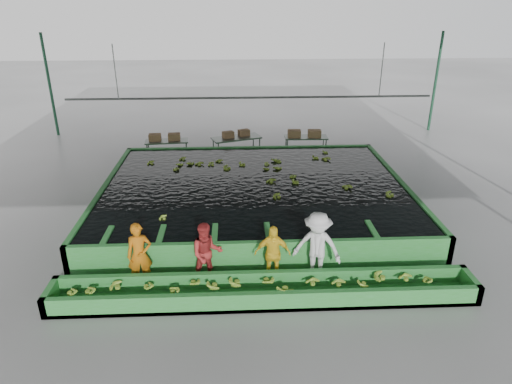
{
  "coord_description": "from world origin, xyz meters",
  "views": [
    {
      "loc": [
        -0.62,
        -12.46,
        6.63
      ],
      "look_at": [
        0.0,
        0.5,
        1.0
      ],
      "focal_mm": 32.0,
      "sensor_mm": 36.0,
      "label": 1
    }
  ],
  "objects_px": {
    "flotation_tank": "(255,195)",
    "packing_table_left": "(167,150)",
    "worker_c": "(272,254)",
    "worker_b": "(207,254)",
    "worker_a": "(140,255)",
    "box_stack_mid": "(236,137)",
    "box_stack_right": "(304,137)",
    "worker_d": "(317,247)",
    "packing_table_right": "(306,146)",
    "packing_table_mid": "(237,148)",
    "sorting_trough": "(264,291)",
    "box_stack_left": "(165,140)"
  },
  "relations": [
    {
      "from": "flotation_tank",
      "to": "packing_table_left",
      "type": "distance_m",
      "value": 6.28
    },
    {
      "from": "worker_c",
      "to": "worker_b",
      "type": "bearing_deg",
      "value": -178.87
    },
    {
      "from": "worker_a",
      "to": "box_stack_mid",
      "type": "bearing_deg",
      "value": 63.33
    },
    {
      "from": "worker_a",
      "to": "packing_table_left",
      "type": "xyz_separation_m",
      "value": [
        -0.58,
        9.46,
        -0.41
      ]
    },
    {
      "from": "packing_table_left",
      "to": "box_stack_right",
      "type": "bearing_deg",
      "value": 1.5
    },
    {
      "from": "packing_table_left",
      "to": "box_stack_right",
      "type": "xyz_separation_m",
      "value": [
        6.01,
        0.16,
        0.44
      ]
    },
    {
      "from": "worker_d",
      "to": "packing_table_right",
      "type": "bearing_deg",
      "value": 103.85
    },
    {
      "from": "worker_c",
      "to": "box_stack_right",
      "type": "bearing_deg",
      "value": 78.31
    },
    {
      "from": "worker_a",
      "to": "worker_d",
      "type": "xyz_separation_m",
      "value": [
        4.34,
        0.0,
        0.1
      ]
    },
    {
      "from": "worker_b",
      "to": "packing_table_mid",
      "type": "xyz_separation_m",
      "value": [
        0.81,
        9.43,
        -0.34
      ]
    },
    {
      "from": "box_stack_right",
      "to": "packing_table_right",
      "type": "bearing_deg",
      "value": 37.98
    },
    {
      "from": "worker_a",
      "to": "box_stack_right",
      "type": "xyz_separation_m",
      "value": [
        5.42,
        9.62,
        0.03
      ]
    },
    {
      "from": "box_stack_mid",
      "to": "sorting_trough",
      "type": "bearing_deg",
      "value": -86.86
    },
    {
      "from": "flotation_tank",
      "to": "box_stack_left",
      "type": "xyz_separation_m",
      "value": [
        -3.66,
        5.21,
        0.38
      ]
    },
    {
      "from": "box_stack_mid",
      "to": "worker_b",
      "type": "bearing_deg",
      "value": -94.79
    },
    {
      "from": "box_stack_right",
      "to": "box_stack_mid",
      "type": "bearing_deg",
      "value": -178.23
    },
    {
      "from": "packing_table_right",
      "to": "box_stack_right",
      "type": "xyz_separation_m",
      "value": [
        -0.09,
        -0.07,
        0.43
      ]
    },
    {
      "from": "worker_c",
      "to": "packing_table_mid",
      "type": "height_order",
      "value": "worker_c"
    },
    {
      "from": "sorting_trough",
      "to": "box_stack_left",
      "type": "bearing_deg",
      "value": 109.54
    },
    {
      "from": "flotation_tank",
      "to": "worker_a",
      "type": "xyz_separation_m",
      "value": [
        -2.99,
        -4.3,
        0.38
      ]
    },
    {
      "from": "box_stack_left",
      "to": "worker_a",
      "type": "bearing_deg",
      "value": -85.97
    },
    {
      "from": "worker_a",
      "to": "worker_c",
      "type": "bearing_deg",
      "value": -12.38
    },
    {
      "from": "worker_d",
      "to": "packing_table_right",
      "type": "height_order",
      "value": "worker_d"
    },
    {
      "from": "worker_b",
      "to": "worker_a",
      "type": "bearing_deg",
      "value": 168.76
    },
    {
      "from": "packing_table_mid",
      "to": "box_stack_right",
      "type": "relative_size",
      "value": 1.44
    },
    {
      "from": "box_stack_left",
      "to": "box_stack_right",
      "type": "height_order",
      "value": "box_stack_right"
    },
    {
      "from": "sorting_trough",
      "to": "packing_table_left",
      "type": "xyz_separation_m",
      "value": [
        -3.57,
        10.26,
        0.17
      ]
    },
    {
      "from": "worker_a",
      "to": "worker_b",
      "type": "height_order",
      "value": "worker_a"
    },
    {
      "from": "box_stack_mid",
      "to": "box_stack_right",
      "type": "bearing_deg",
      "value": 1.77
    },
    {
      "from": "box_stack_mid",
      "to": "packing_table_left",
      "type": "bearing_deg",
      "value": -178.76
    },
    {
      "from": "packing_table_mid",
      "to": "box_stack_mid",
      "type": "bearing_deg",
      "value": 94.51
    },
    {
      "from": "worker_a",
      "to": "box_stack_left",
      "type": "relative_size",
      "value": 1.24
    },
    {
      "from": "packing_table_mid",
      "to": "box_stack_left",
      "type": "height_order",
      "value": "box_stack_left"
    },
    {
      "from": "worker_d",
      "to": "box_stack_mid",
      "type": "distance_m",
      "value": 9.71
    },
    {
      "from": "worker_c",
      "to": "worker_a",
      "type": "bearing_deg",
      "value": -178.87
    },
    {
      "from": "packing_table_left",
      "to": "packing_table_mid",
      "type": "bearing_deg",
      "value": -0.6
    },
    {
      "from": "sorting_trough",
      "to": "worker_c",
      "type": "bearing_deg",
      "value": 72.93
    },
    {
      "from": "worker_b",
      "to": "box_stack_mid",
      "type": "distance_m",
      "value": 9.56
    },
    {
      "from": "worker_a",
      "to": "packing_table_right",
      "type": "relative_size",
      "value": 0.88
    },
    {
      "from": "worker_a",
      "to": "worker_d",
      "type": "bearing_deg",
      "value": -12.38
    },
    {
      "from": "flotation_tank",
      "to": "box_stack_left",
      "type": "bearing_deg",
      "value": 125.07
    },
    {
      "from": "worker_c",
      "to": "box_stack_mid",
      "type": "bearing_deg",
      "value": 96.0
    },
    {
      "from": "worker_d",
      "to": "worker_a",
      "type": "bearing_deg",
      "value": -159.21
    },
    {
      "from": "worker_d",
      "to": "box_stack_mid",
      "type": "bearing_deg",
      "value": 122.14
    },
    {
      "from": "worker_d",
      "to": "packing_table_left",
      "type": "distance_m",
      "value": 10.67
    },
    {
      "from": "worker_d",
      "to": "box_stack_right",
      "type": "relative_size",
      "value": 1.28
    },
    {
      "from": "flotation_tank",
      "to": "packing_table_left",
      "type": "relative_size",
      "value": 5.46
    },
    {
      "from": "worker_b",
      "to": "worker_c",
      "type": "relative_size",
      "value": 1.06
    },
    {
      "from": "flotation_tank",
      "to": "worker_c",
      "type": "relative_size",
      "value": 6.55
    },
    {
      "from": "packing_table_right",
      "to": "box_stack_right",
      "type": "bearing_deg",
      "value": -142.02
    }
  ]
}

